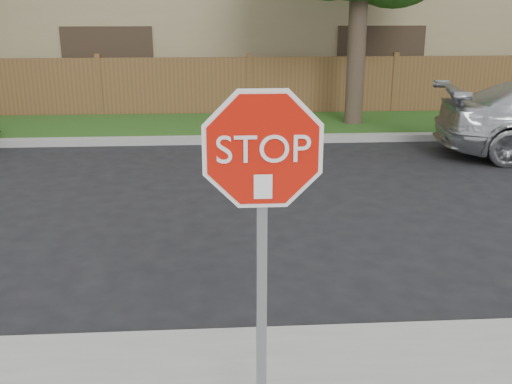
{
  "coord_description": "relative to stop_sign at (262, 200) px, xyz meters",
  "views": [
    {
      "loc": [
        -0.91,
        -4.91,
        2.97
      ],
      "look_at": [
        -0.64,
        -0.9,
        1.7
      ],
      "focal_mm": 42.0,
      "sensor_mm": 36.0,
      "label": 1
    }
  ],
  "objects": [
    {
      "name": "far_curb",
      "position": [
        0.64,
        9.63,
        -1.75
      ],
      "size": [
        70.0,
        0.3,
        0.15
      ],
      "primitive_type": "cube",
      "color": "gray",
      "rests_on": "ground"
    },
    {
      "name": "ground",
      "position": [
        0.64,
        1.48,
        -1.83
      ],
      "size": [
        90.0,
        90.0,
        0.0
      ],
      "primitive_type": "plane",
      "color": "black",
      "rests_on": "ground"
    },
    {
      "name": "grass_strip",
      "position": [
        0.64,
        11.28,
        -1.77
      ],
      "size": [
        70.0,
        3.0,
        0.12
      ],
      "primitive_type": "cube",
      "color": "#1E4714",
      "rests_on": "ground"
    },
    {
      "name": "stop_sign",
      "position": [
        0.0,
        0.0,
        0.0
      ],
      "size": [
        1.01,
        0.13,
        2.55
      ],
      "color": "gray",
      "rests_on": "sidewalk_near"
    },
    {
      "name": "fence",
      "position": [
        0.64,
        12.88,
        -1.03
      ],
      "size": [
        70.0,
        0.12,
        1.6
      ],
      "primitive_type": "cube",
      "color": "brown",
      "rests_on": "ground"
    }
  ]
}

